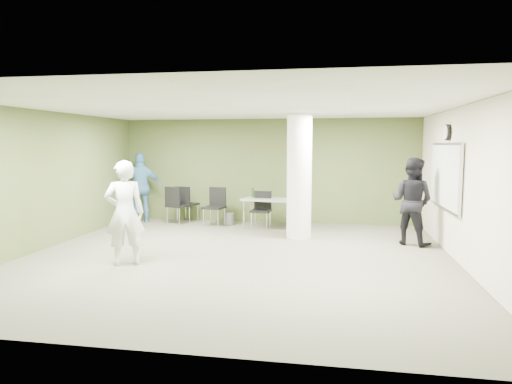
% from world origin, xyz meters
% --- Properties ---
extents(floor, '(8.00, 8.00, 0.00)m').
position_xyz_m(floor, '(0.00, 0.00, 0.00)').
color(floor, '#555343').
rests_on(floor, ground).
extents(ceiling, '(8.00, 8.00, 0.00)m').
position_xyz_m(ceiling, '(0.00, 0.00, 2.80)').
color(ceiling, white).
rests_on(ceiling, wall_back).
extents(wall_back, '(8.00, 2.80, 0.02)m').
position_xyz_m(wall_back, '(0.00, 4.00, 1.40)').
color(wall_back, '#4D5628').
rests_on(wall_back, floor).
extents(wall_left, '(0.02, 8.00, 2.80)m').
position_xyz_m(wall_left, '(-4.00, 0.00, 1.40)').
color(wall_left, '#4D5628').
rests_on(wall_left, floor).
extents(wall_right_cream, '(0.02, 8.00, 2.80)m').
position_xyz_m(wall_right_cream, '(4.00, 0.00, 1.40)').
color(wall_right_cream, beige).
rests_on(wall_right_cream, floor).
extents(column, '(0.56, 0.56, 2.80)m').
position_xyz_m(column, '(1.00, 2.00, 1.40)').
color(column, silver).
rests_on(column, floor).
extents(whiteboard, '(0.05, 2.30, 1.30)m').
position_xyz_m(whiteboard, '(3.92, 1.20, 1.50)').
color(whiteboard, silver).
rests_on(whiteboard, wall_right_cream).
extents(wall_clock, '(0.06, 0.32, 0.32)m').
position_xyz_m(wall_clock, '(3.92, 1.20, 2.35)').
color(wall_clock, black).
rests_on(wall_clock, wall_right_cream).
extents(folding_table, '(1.67, 0.92, 1.00)m').
position_xyz_m(folding_table, '(0.28, 3.04, 0.70)').
color(folding_table, '#9A9B95').
rests_on(folding_table, floor).
extents(wastebasket, '(0.27, 0.27, 0.31)m').
position_xyz_m(wastebasket, '(-0.95, 3.37, 0.16)').
color(wastebasket, '#4C4C4C').
rests_on(wastebasket, floor).
extents(chair_back_left, '(0.61, 0.61, 0.99)m').
position_xyz_m(chair_back_left, '(-2.21, 3.56, 0.58)').
color(chair_back_left, black).
rests_on(chair_back_left, floor).
extents(chair_back_right, '(0.65, 0.65, 1.01)m').
position_xyz_m(chair_back_right, '(-2.34, 3.18, 0.59)').
color(chair_back_right, black).
rests_on(chair_back_right, floor).
extents(chair_table_left, '(0.58, 0.58, 1.00)m').
position_xyz_m(chair_table_left, '(-1.27, 3.21, 0.58)').
color(chair_table_left, black).
rests_on(chair_table_left, floor).
extents(chair_table_right, '(0.50, 0.50, 0.94)m').
position_xyz_m(chair_table_right, '(-0.02, 3.01, 0.55)').
color(chair_table_right, black).
rests_on(chair_table_right, floor).
extents(woman_white, '(0.80, 0.71, 1.85)m').
position_xyz_m(woman_white, '(-1.83, -0.85, 0.92)').
color(woman_white, silver).
rests_on(woman_white, floor).
extents(man_black, '(1.13, 1.07, 1.84)m').
position_xyz_m(man_black, '(3.40, 1.72, 0.92)').
color(man_black, black).
rests_on(man_black, floor).
extents(man_blue, '(1.20, 0.85, 1.89)m').
position_xyz_m(man_blue, '(-3.40, 3.40, 0.95)').
color(man_blue, teal).
rests_on(man_blue, floor).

